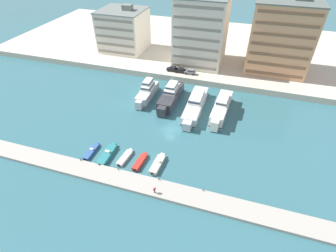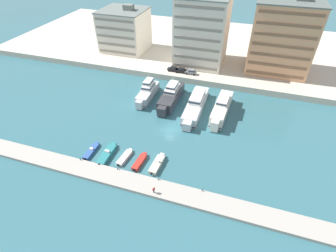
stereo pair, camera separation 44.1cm
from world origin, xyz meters
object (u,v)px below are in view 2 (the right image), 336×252
at_px(yacht_silver_mid_left, 196,105).
at_px(car_grey_mid_left, 191,72).
at_px(motorboat_red_center_left, 140,162).
at_px(motorboat_cream_center, 157,164).
at_px(yacht_silver_far_left, 148,92).
at_px(yacht_ivory_center_left, 222,108).
at_px(car_black_far_left, 173,69).
at_px(pedestrian_near_edge, 154,189).
at_px(motorboat_white_mid_left, 125,157).
at_px(car_black_left, 181,70).
at_px(yacht_charcoal_left, 171,96).
at_px(motorboat_blue_far_left, 91,151).
at_px(motorboat_teal_left, 107,154).

relative_size(yacht_silver_mid_left, car_grey_mid_left, 5.33).
distance_m(motorboat_red_center_left, motorboat_cream_center, 4.27).
xyz_separation_m(yacht_silver_far_left, motorboat_red_center_left, (8.92, -28.11, -1.66)).
distance_m(yacht_ivory_center_left, car_black_far_left, 27.75).
distance_m(motorboat_red_center_left, pedestrian_near_edge, 9.99).
xyz_separation_m(motorboat_cream_center, car_grey_mid_left, (-3.00, 44.04, 2.58)).
relative_size(motorboat_white_mid_left, motorboat_red_center_left, 0.99).
bearing_deg(car_black_left, car_grey_mid_left, -2.41).
xyz_separation_m(yacht_ivory_center_left, pedestrian_near_edge, (-8.71, -33.77, -0.33)).
xyz_separation_m(yacht_silver_mid_left, car_black_far_left, (-12.82, 18.80, 1.29)).
xyz_separation_m(yacht_silver_mid_left, motorboat_cream_center, (-3.16, -25.54, -1.29)).
bearing_deg(yacht_charcoal_left, motorboat_blue_far_left, -112.87).
height_order(yacht_silver_mid_left, car_grey_mid_left, yacht_silver_mid_left).
bearing_deg(motorboat_teal_left, motorboat_white_mid_left, 4.87).
relative_size(motorboat_white_mid_left, car_black_far_left, 1.49).
bearing_deg(yacht_ivory_center_left, pedestrian_near_edge, -104.46).
bearing_deg(car_black_left, motorboat_white_mid_left, -92.09).
bearing_deg(pedestrian_near_edge, motorboat_blue_far_left, 159.26).
height_order(motorboat_red_center_left, motorboat_cream_center, motorboat_cream_center).
distance_m(car_black_far_left, pedestrian_near_edge, 53.72).
distance_m(motorboat_blue_far_left, car_black_far_left, 45.76).
bearing_deg(motorboat_white_mid_left, motorboat_teal_left, -175.13).
distance_m(motorboat_teal_left, car_black_left, 45.30).
height_order(yacht_ivory_center_left, motorboat_white_mid_left, yacht_ivory_center_left).
bearing_deg(yacht_ivory_center_left, motorboat_blue_far_left, -136.66).
relative_size(motorboat_red_center_left, car_grey_mid_left, 1.51).
relative_size(motorboat_white_mid_left, motorboat_cream_center, 0.88).
bearing_deg(yacht_silver_mid_left, yacht_charcoal_left, 167.06).
bearing_deg(motorboat_red_center_left, yacht_silver_far_left, 107.62).
bearing_deg(motorboat_white_mid_left, pedestrian_near_edge, -36.78).
distance_m(yacht_silver_far_left, motorboat_teal_left, 28.25).
bearing_deg(yacht_silver_far_left, car_grey_mid_left, 58.26).
xyz_separation_m(car_black_left, pedestrian_near_edge, (8.84, -52.23, -1.35)).
xyz_separation_m(motorboat_teal_left, car_grey_mid_left, (9.81, 44.65, 2.62)).
bearing_deg(motorboat_blue_far_left, yacht_silver_mid_left, 52.32).
bearing_deg(motorboat_blue_far_left, pedestrian_near_edge, -20.74).
height_order(car_grey_mid_left, pedestrian_near_edge, car_grey_mid_left).
distance_m(yacht_ivory_center_left, motorboat_red_center_left, 30.34).
xyz_separation_m(motorboat_cream_center, car_black_left, (-6.64, 44.19, 2.58)).
bearing_deg(pedestrian_near_edge, car_black_left, 99.60).
relative_size(yacht_silver_far_left, motorboat_cream_center, 2.17).
distance_m(yacht_ivory_center_left, motorboat_teal_left, 35.47).
height_order(motorboat_blue_far_left, motorboat_white_mid_left, motorboat_blue_far_left).
relative_size(yacht_silver_mid_left, pedestrian_near_edge, 13.28).
bearing_deg(car_black_left, motorboat_red_center_left, -86.92).
distance_m(car_black_far_left, car_grey_mid_left, 6.67).
bearing_deg(motorboat_cream_center, motorboat_red_center_left, -173.11).
bearing_deg(motorboat_white_mid_left, motorboat_cream_center, 1.54).
xyz_separation_m(motorboat_red_center_left, pedestrian_near_edge, (6.44, -7.53, 1.32)).
bearing_deg(yacht_ivory_center_left, yacht_charcoal_left, 173.84).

